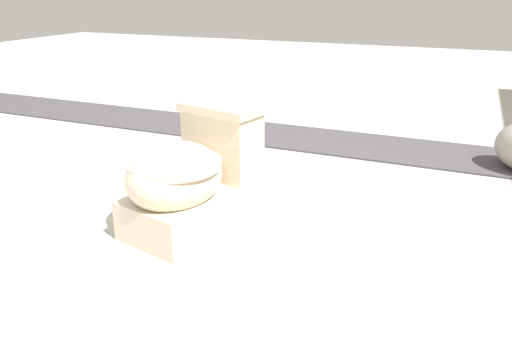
% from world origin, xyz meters
% --- Properties ---
extents(ground_plane, '(14.00, 14.00, 0.00)m').
position_xyz_m(ground_plane, '(0.00, 0.00, 0.00)').
color(ground_plane, '#B7B2A8').
extents(gravel_strip, '(0.56, 8.00, 0.01)m').
position_xyz_m(gravel_strip, '(-1.20, 0.50, 0.01)').
color(gravel_strip, '#423F44').
rests_on(gravel_strip, ground).
extents(toilet, '(0.70, 0.50, 0.52)m').
position_xyz_m(toilet, '(0.23, -0.07, 0.22)').
color(toilet, beige).
rests_on(toilet, ground).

